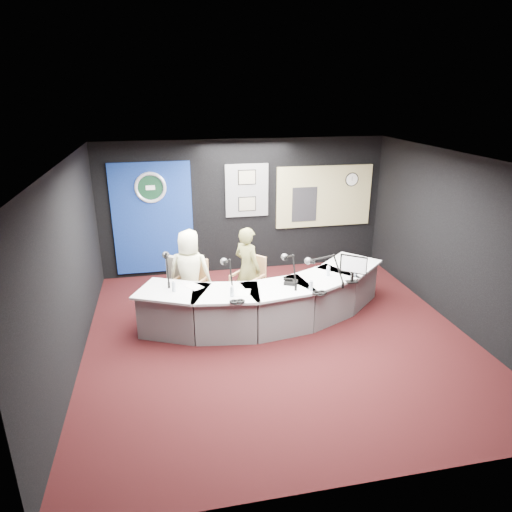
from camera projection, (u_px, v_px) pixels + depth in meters
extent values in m
plane|color=black|center=(278.00, 336.00, 7.33)|extent=(6.00, 6.00, 0.00)
cube|color=silver|center=(281.00, 160.00, 6.37)|extent=(6.00, 6.00, 0.02)
cube|color=black|center=(244.00, 207.00, 9.61)|extent=(6.00, 0.02, 2.80)
cube|color=black|center=(362.00, 366.00, 4.09)|extent=(6.00, 0.02, 2.80)
cube|color=black|center=(69.00, 269.00, 6.29)|extent=(0.02, 6.00, 2.80)
cube|color=black|center=(458.00, 242.00, 7.41)|extent=(0.02, 6.00, 2.80)
cube|color=navy|center=(153.00, 219.00, 9.28)|extent=(1.60, 0.05, 2.30)
torus|color=silver|center=(150.00, 188.00, 9.01)|extent=(0.63, 0.07, 0.63)
cylinder|color=black|center=(150.00, 188.00, 9.02)|extent=(0.48, 0.01, 0.48)
cube|color=slate|center=(247.00, 191.00, 9.47)|extent=(0.90, 0.04, 1.10)
cube|color=gray|center=(247.00, 177.00, 9.35)|extent=(0.34, 0.02, 0.27)
cube|color=gray|center=(247.00, 204.00, 9.54)|extent=(0.34, 0.02, 0.27)
cube|color=tan|center=(324.00, 196.00, 9.86)|extent=(2.12, 0.06, 1.32)
cube|color=#D7A988|center=(324.00, 196.00, 9.85)|extent=(2.00, 0.02, 1.20)
cube|color=black|center=(304.00, 204.00, 9.80)|extent=(0.55, 0.02, 0.75)
cylinder|color=white|center=(352.00, 179.00, 9.82)|extent=(0.28, 0.01, 0.28)
cube|color=gray|center=(180.00, 276.00, 8.08)|extent=(0.47, 0.37, 0.70)
imported|color=#F2F0C1|center=(190.00, 272.00, 7.87)|extent=(0.84, 0.65, 1.52)
imported|color=olive|center=(248.00, 269.00, 8.03)|extent=(0.62, 0.66, 1.52)
cube|color=black|center=(353.00, 264.00, 7.38)|extent=(0.40, 0.32, 0.33)
cube|color=black|center=(291.00, 282.00, 7.42)|extent=(0.26, 0.24, 0.05)
torus|color=black|center=(320.00, 293.00, 7.07)|extent=(0.20, 0.20, 0.03)
torus|color=black|center=(237.00, 302.00, 6.77)|extent=(0.20, 0.20, 0.03)
cube|color=white|center=(194.00, 287.00, 7.32)|extent=(0.32, 0.34, 0.00)
cube|color=white|center=(243.00, 293.00, 7.10)|extent=(0.27, 0.33, 0.00)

